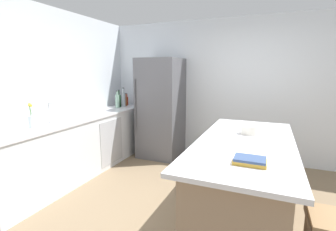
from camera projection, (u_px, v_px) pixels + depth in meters
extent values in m
plane|color=#7A664C|center=(196.00, 221.00, 2.72)|extent=(7.20, 7.20, 0.00)
cube|color=silver|center=(231.00, 90.00, 4.53)|extent=(6.00, 0.10, 2.60)
cube|color=silver|center=(31.00, 97.00, 3.42)|extent=(0.10, 6.00, 2.60)
cube|color=silver|center=(82.00, 146.00, 3.94)|extent=(0.61, 3.10, 0.91)
cube|color=silver|center=(80.00, 118.00, 3.86)|extent=(0.64, 3.13, 0.03)
cube|color=#B2B5BA|center=(112.00, 142.00, 4.17)|extent=(0.01, 0.60, 0.76)
cube|color=#8E755B|center=(243.00, 184.00, 2.63)|extent=(0.80, 1.98, 0.89)
cube|color=silver|center=(245.00, 143.00, 2.55)|extent=(0.96, 2.18, 0.04)
cube|color=#56565B|center=(161.00, 108.00, 4.69)|extent=(0.77, 0.75, 1.89)
cylinder|color=#4C4C51|center=(135.00, 105.00, 4.44)|extent=(0.02, 0.02, 0.94)
cylinder|color=silver|center=(50.00, 122.00, 3.41)|extent=(0.05, 0.05, 0.02)
cylinder|color=silver|center=(49.00, 112.00, 3.38)|extent=(0.02, 0.02, 0.28)
cylinder|color=silver|center=(52.00, 103.00, 3.34)|extent=(0.14, 0.02, 0.02)
cylinder|color=silver|center=(32.00, 122.00, 3.09)|extent=(0.08, 0.08, 0.16)
cylinder|color=#4C7F3D|center=(30.00, 114.00, 3.08)|extent=(0.01, 0.03, 0.24)
sphere|color=yellow|center=(29.00, 104.00, 3.06)|extent=(0.04, 0.04, 0.04)
cylinder|color=#4C7F3D|center=(31.00, 114.00, 3.07)|extent=(0.01, 0.02, 0.23)
sphere|color=yellow|center=(30.00, 106.00, 3.05)|extent=(0.04, 0.04, 0.04)
cylinder|color=#4C7F3D|center=(32.00, 114.00, 3.07)|extent=(0.01, 0.04, 0.23)
sphere|color=yellow|center=(31.00, 106.00, 3.05)|extent=(0.04, 0.04, 0.04)
cylinder|color=red|center=(127.00, 101.00, 5.17)|extent=(0.05, 0.05, 0.17)
cylinder|color=red|center=(127.00, 96.00, 5.15)|extent=(0.02, 0.02, 0.06)
cylinder|color=black|center=(127.00, 94.00, 5.14)|extent=(0.02, 0.02, 0.01)
cylinder|color=#994C23|center=(126.00, 101.00, 5.07)|extent=(0.05, 0.05, 0.19)
cylinder|color=#994C23|center=(126.00, 95.00, 5.04)|extent=(0.02, 0.02, 0.07)
cylinder|color=black|center=(126.00, 93.00, 5.04)|extent=(0.02, 0.02, 0.01)
cylinder|color=silver|center=(123.00, 100.00, 4.97)|extent=(0.08, 0.08, 0.27)
cylinder|color=silver|center=(123.00, 91.00, 4.94)|extent=(0.04, 0.04, 0.10)
cylinder|color=black|center=(123.00, 88.00, 4.93)|extent=(0.04, 0.04, 0.01)
cylinder|color=#19381E|center=(119.00, 101.00, 4.89)|extent=(0.07, 0.07, 0.24)
cylinder|color=#19381E|center=(119.00, 93.00, 4.86)|extent=(0.03, 0.03, 0.10)
cylinder|color=black|center=(119.00, 90.00, 4.85)|extent=(0.03, 0.03, 0.01)
cylinder|color=#8CB79E|center=(117.00, 101.00, 4.80)|extent=(0.08, 0.08, 0.26)
cylinder|color=#8CB79E|center=(117.00, 93.00, 4.77)|extent=(0.03, 0.03, 0.07)
cylinder|color=black|center=(117.00, 91.00, 4.76)|extent=(0.03, 0.03, 0.01)
cube|color=gold|center=(250.00, 162.00, 1.91)|extent=(0.25, 0.17, 0.03)
cube|color=#334770|center=(250.00, 159.00, 1.91)|extent=(0.24, 0.18, 0.02)
cylinder|color=silver|center=(250.00, 130.00, 2.81)|extent=(0.20, 0.20, 0.10)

